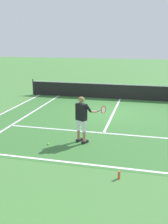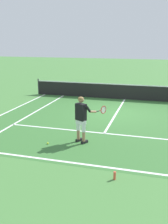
% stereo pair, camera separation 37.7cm
% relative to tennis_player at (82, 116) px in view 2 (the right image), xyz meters
% --- Properties ---
extents(ground_plane, '(80.00, 80.00, 0.00)m').
position_rel_tennis_player_xyz_m(ground_plane, '(0.61, 4.29, -0.99)').
color(ground_plane, '#477F3D').
extents(court_inner_surface, '(10.98, 9.60, 0.00)m').
position_rel_tennis_player_xyz_m(court_inner_surface, '(0.61, 2.95, -0.99)').
color(court_inner_surface, '#387033').
rests_on(court_inner_surface, ground).
extents(line_baseline, '(10.98, 0.10, 0.01)m').
position_rel_tennis_player_xyz_m(line_baseline, '(0.61, -1.65, -0.99)').
color(line_baseline, white).
rests_on(line_baseline, ground).
extents(line_service, '(8.23, 0.10, 0.01)m').
position_rel_tennis_player_xyz_m(line_service, '(0.61, 1.14, -0.99)').
color(line_service, white).
rests_on(line_service, ground).
extents(line_centre_service, '(0.10, 6.40, 0.01)m').
position_rel_tennis_player_xyz_m(line_centre_service, '(0.61, 4.34, -0.99)').
color(line_centre_service, white).
rests_on(line_centre_service, ground).
extents(line_singles_left, '(0.10, 9.20, 0.01)m').
position_rel_tennis_player_xyz_m(line_singles_left, '(-3.51, 2.95, -0.99)').
color(line_singles_left, white).
rests_on(line_singles_left, ground).
extents(line_doubles_left, '(0.10, 9.20, 0.01)m').
position_rel_tennis_player_xyz_m(line_doubles_left, '(-4.88, 2.95, -0.99)').
color(line_doubles_left, white).
rests_on(line_doubles_left, ground).
extents(tennis_net, '(11.96, 0.08, 1.07)m').
position_rel_tennis_player_xyz_m(tennis_net, '(0.61, 7.54, -0.49)').
color(tennis_net, '#333338').
rests_on(tennis_net, ground).
extents(tennis_player, '(1.03, 0.92, 1.71)m').
position_rel_tennis_player_xyz_m(tennis_player, '(0.00, 0.00, 0.00)').
color(tennis_player, black).
rests_on(tennis_player, ground).
extents(tennis_ball_near_feet, '(0.07, 0.07, 0.07)m').
position_rel_tennis_player_xyz_m(tennis_ball_near_feet, '(-1.13, -0.51, -0.96)').
color(tennis_ball_near_feet, '#CCE02D').
rests_on(tennis_ball_near_feet, ground).
extents(water_bottle, '(0.07, 0.07, 0.23)m').
position_rel_tennis_player_xyz_m(water_bottle, '(1.59, -2.27, -0.88)').
color(water_bottle, '#E04C38').
rests_on(water_bottle, ground).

